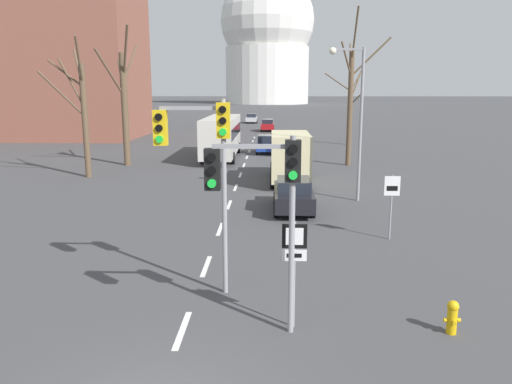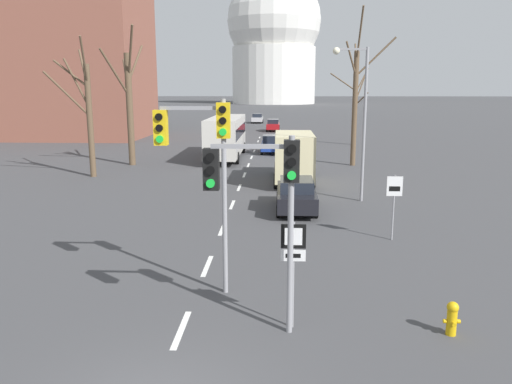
{
  "view_description": "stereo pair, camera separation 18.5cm",
  "coord_description": "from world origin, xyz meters",
  "px_view_note": "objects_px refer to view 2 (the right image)",
  "views": [
    {
      "loc": [
        2.17,
        -7.9,
        5.8
      ],
      "look_at": [
        1.74,
        5.51,
        3.02
      ],
      "focal_mm": 35.0,
      "sensor_mm": 36.0,
      "label": 1
    },
    {
      "loc": [
        2.36,
        -7.89,
        5.8
      ],
      "look_at": [
        1.74,
        5.51,
        3.02
      ],
      "focal_mm": 35.0,
      "sensor_mm": 36.0,
      "label": 2
    }
  ],
  "objects_px": {
    "sedan_near_right": "(257,118)",
    "sedan_mid_centre": "(296,194)",
    "route_sign_post": "(293,256)",
    "traffic_signal_near_right": "(263,186)",
    "sedan_far_left": "(273,125)",
    "speed_limit_sign": "(394,196)",
    "fire_hydrant": "(452,317)",
    "sedan_near_left": "(271,144)",
    "city_bus": "(226,134)",
    "street_lamp_right": "(359,109)",
    "delivery_truck": "(294,155)",
    "traffic_signal_centre_tall": "(203,148)"
  },
  "relations": [
    {
      "from": "speed_limit_sign",
      "to": "city_bus",
      "type": "xyz_separation_m",
      "value": [
        -8.9,
        23.0,
        0.31
      ]
    },
    {
      "from": "speed_limit_sign",
      "to": "fire_hydrant",
      "type": "xyz_separation_m",
      "value": [
        -0.27,
        -7.71,
        -1.29
      ]
    },
    {
      "from": "traffic_signal_near_right",
      "to": "route_sign_post",
      "type": "height_order",
      "value": "traffic_signal_near_right"
    },
    {
      "from": "street_lamp_right",
      "to": "sedan_near_right",
      "type": "relative_size",
      "value": 1.79
    },
    {
      "from": "sedan_far_left",
      "to": "route_sign_post",
      "type": "bearing_deg",
      "value": -88.81
    },
    {
      "from": "sedan_near_left",
      "to": "sedan_far_left",
      "type": "xyz_separation_m",
      "value": [
        -0.17,
        24.28,
        0.02
      ]
    },
    {
      "from": "speed_limit_sign",
      "to": "sedan_far_left",
      "type": "bearing_deg",
      "value": 95.94
    },
    {
      "from": "route_sign_post",
      "to": "sedan_near_left",
      "type": "relative_size",
      "value": 0.67
    },
    {
      "from": "sedan_far_left",
      "to": "delivery_truck",
      "type": "relative_size",
      "value": 0.59
    },
    {
      "from": "sedan_near_left",
      "to": "sedan_near_right",
      "type": "xyz_separation_m",
      "value": [
        -3.09,
        41.39,
        -0.03
      ]
    },
    {
      "from": "sedan_near_left",
      "to": "street_lamp_right",
      "type": "bearing_deg",
      "value": -76.51
    },
    {
      "from": "traffic_signal_near_right",
      "to": "sedan_mid_centre",
      "type": "relative_size",
      "value": 1.04
    },
    {
      "from": "traffic_signal_near_right",
      "to": "delivery_truck",
      "type": "distance_m",
      "value": 20.19
    },
    {
      "from": "traffic_signal_centre_tall",
      "to": "fire_hydrant",
      "type": "height_order",
      "value": "traffic_signal_centre_tall"
    },
    {
      "from": "fire_hydrant",
      "to": "street_lamp_right",
      "type": "relative_size",
      "value": 0.11
    },
    {
      "from": "sedan_mid_centre",
      "to": "sedan_far_left",
      "type": "distance_m",
      "value": 46.35
    },
    {
      "from": "sedan_far_left",
      "to": "speed_limit_sign",
      "type": "bearing_deg",
      "value": -84.06
    },
    {
      "from": "street_lamp_right",
      "to": "sedan_near_left",
      "type": "xyz_separation_m",
      "value": [
        -4.73,
        19.71,
        -3.97
      ]
    },
    {
      "from": "traffic_signal_near_right",
      "to": "sedan_mid_centre",
      "type": "bearing_deg",
      "value": 84.37
    },
    {
      "from": "traffic_signal_near_right",
      "to": "sedan_near_right",
      "type": "xyz_separation_m",
      "value": [
        -3.41,
        75.81,
        -2.8
      ]
    },
    {
      "from": "route_sign_post",
      "to": "traffic_signal_centre_tall",
      "type": "bearing_deg",
      "value": 139.59
    },
    {
      "from": "speed_limit_sign",
      "to": "sedan_near_right",
      "type": "height_order",
      "value": "speed_limit_sign"
    },
    {
      "from": "fire_hydrant",
      "to": "city_bus",
      "type": "height_order",
      "value": "city_bus"
    },
    {
      "from": "fire_hydrant",
      "to": "city_bus",
      "type": "bearing_deg",
      "value": 105.69
    },
    {
      "from": "route_sign_post",
      "to": "sedan_mid_centre",
      "type": "bearing_deg",
      "value": 87.67
    },
    {
      "from": "sedan_mid_centre",
      "to": "city_bus",
      "type": "bearing_deg",
      "value": 106.14
    },
    {
      "from": "delivery_truck",
      "to": "route_sign_post",
      "type": "bearing_deg",
      "value": -91.64
    },
    {
      "from": "traffic_signal_near_right",
      "to": "city_bus",
      "type": "distance_m",
      "value": 31.06
    },
    {
      "from": "route_sign_post",
      "to": "sedan_near_right",
      "type": "distance_m",
      "value": 75.68
    },
    {
      "from": "sedan_near_right",
      "to": "delivery_truck",
      "type": "relative_size",
      "value": 0.61
    },
    {
      "from": "speed_limit_sign",
      "to": "sedan_far_left",
      "type": "xyz_separation_m",
      "value": [
        -5.3,
        50.95,
        -0.88
      ]
    },
    {
      "from": "fire_hydrant",
      "to": "sedan_near_right",
      "type": "height_order",
      "value": "sedan_near_right"
    },
    {
      "from": "speed_limit_sign",
      "to": "fire_hydrant",
      "type": "height_order",
      "value": "speed_limit_sign"
    },
    {
      "from": "route_sign_post",
      "to": "street_lamp_right",
      "type": "relative_size",
      "value": 0.34
    },
    {
      "from": "sedan_near_right",
      "to": "sedan_mid_centre",
      "type": "xyz_separation_m",
      "value": [
        4.63,
        -63.42,
        -0.0
      ]
    },
    {
      "from": "traffic_signal_near_right",
      "to": "sedan_near_left",
      "type": "bearing_deg",
      "value": 90.54
    },
    {
      "from": "traffic_signal_near_right",
      "to": "route_sign_post",
      "type": "bearing_deg",
      "value": 18.78
    },
    {
      "from": "speed_limit_sign",
      "to": "fire_hydrant",
      "type": "distance_m",
      "value": 7.82
    },
    {
      "from": "traffic_signal_centre_tall",
      "to": "sedan_far_left",
      "type": "xyz_separation_m",
      "value": [
        1.24,
        56.36,
        -3.34
      ]
    },
    {
      "from": "fire_hydrant",
      "to": "sedan_mid_centre",
      "type": "xyz_separation_m",
      "value": [
        -3.31,
        12.35,
        0.35
      ]
    },
    {
      "from": "delivery_truck",
      "to": "sedan_near_right",
      "type": "bearing_deg",
      "value": 94.83
    },
    {
      "from": "speed_limit_sign",
      "to": "sedan_mid_centre",
      "type": "height_order",
      "value": "speed_limit_sign"
    },
    {
      "from": "sedan_near_right",
      "to": "sedan_mid_centre",
      "type": "distance_m",
      "value": 63.59
    },
    {
      "from": "sedan_mid_centre",
      "to": "city_bus",
      "type": "height_order",
      "value": "city_bus"
    },
    {
      "from": "speed_limit_sign",
      "to": "delivery_truck",
      "type": "height_order",
      "value": "delivery_truck"
    },
    {
      "from": "traffic_signal_near_right",
      "to": "speed_limit_sign",
      "type": "bearing_deg",
      "value": 58.17
    },
    {
      "from": "traffic_signal_near_right",
      "to": "sedan_far_left",
      "type": "relative_size",
      "value": 1.12
    },
    {
      "from": "traffic_signal_near_right",
      "to": "delivery_truck",
      "type": "height_order",
      "value": "traffic_signal_near_right"
    },
    {
      "from": "route_sign_post",
      "to": "sedan_mid_centre",
      "type": "distance_m",
      "value": 12.19
    },
    {
      "from": "sedan_near_left",
      "to": "sedan_mid_centre",
      "type": "relative_size",
      "value": 0.88
    }
  ]
}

